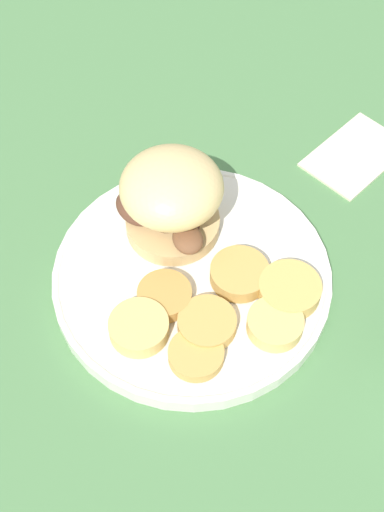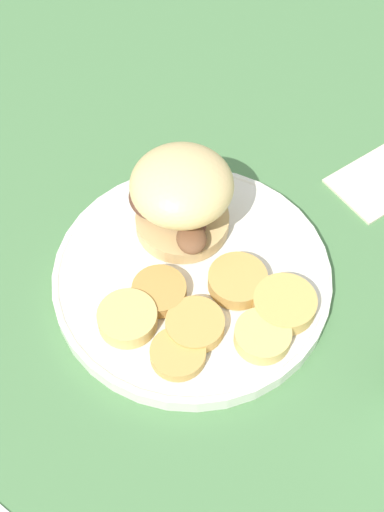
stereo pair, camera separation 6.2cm
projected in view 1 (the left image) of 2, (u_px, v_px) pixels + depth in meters
name	position (u px, v px, depth m)	size (l,w,h in m)	color
ground_plane	(192.00, 283.00, 0.66)	(4.00, 4.00, 0.00)	#4C7A47
dinner_plate	(192.00, 277.00, 0.65)	(0.25, 0.25, 0.02)	white
sandwich	(171.00, 199.00, 0.63)	(0.10, 0.09, 0.09)	tan
potato_round_0	(207.00, 323.00, 0.61)	(0.05, 0.05, 0.01)	tan
potato_round_1	(240.00, 274.00, 0.63)	(0.05, 0.05, 0.01)	tan
potato_round_2	(275.00, 324.00, 0.60)	(0.05, 0.05, 0.01)	#DBB766
potato_round_3	(165.00, 296.00, 0.62)	(0.05, 0.05, 0.01)	#BC8942
potato_round_4	(290.00, 290.00, 0.62)	(0.06, 0.06, 0.02)	tan
potato_round_5	(139.00, 328.00, 0.60)	(0.05, 0.05, 0.02)	#DBB766
potato_round_6	(196.00, 354.00, 0.59)	(0.05, 0.05, 0.01)	tan
napkin	(356.00, 154.00, 0.75)	(0.11, 0.07, 0.01)	beige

